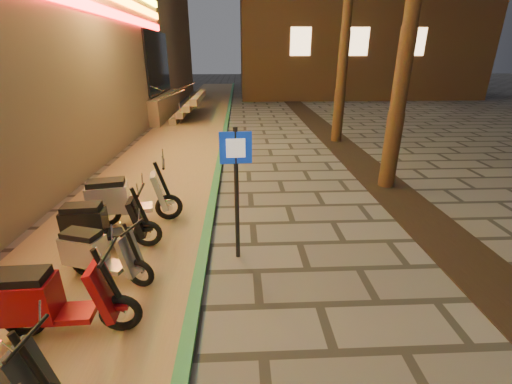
{
  "coord_description": "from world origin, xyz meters",
  "views": [
    {
      "loc": [
        -0.23,
        -1.28,
        3.25
      ],
      "look_at": [
        0.01,
        3.77,
        1.2
      ],
      "focal_mm": 24.0,
      "sensor_mm": 36.0,
      "label": 1
    }
  ],
  "objects_px": {
    "pedestrian_sign": "(236,177)",
    "scooter_6": "(48,300)",
    "scooter_8": "(100,224)",
    "scooter_9": "(124,199)",
    "scooter_7": "(97,254)"
  },
  "relations": [
    {
      "from": "pedestrian_sign",
      "to": "scooter_8",
      "type": "relative_size",
      "value": 1.37
    },
    {
      "from": "pedestrian_sign",
      "to": "scooter_9",
      "type": "relative_size",
      "value": 1.23
    },
    {
      "from": "scooter_6",
      "to": "scooter_9",
      "type": "distance_m",
      "value": 2.98
    },
    {
      "from": "pedestrian_sign",
      "to": "scooter_8",
      "type": "xyz_separation_m",
      "value": [
        -2.39,
        0.35,
        -0.95
      ]
    },
    {
      "from": "scooter_8",
      "to": "scooter_9",
      "type": "height_order",
      "value": "scooter_9"
    },
    {
      "from": "scooter_6",
      "to": "scooter_8",
      "type": "bearing_deg",
      "value": 91.56
    },
    {
      "from": "scooter_6",
      "to": "scooter_8",
      "type": "distance_m",
      "value": 2.01
    },
    {
      "from": "scooter_9",
      "to": "scooter_8",
      "type": "bearing_deg",
      "value": -107.93
    },
    {
      "from": "pedestrian_sign",
      "to": "scooter_9",
      "type": "bearing_deg",
      "value": 145.73
    },
    {
      "from": "scooter_8",
      "to": "scooter_9",
      "type": "distance_m",
      "value": 0.98
    },
    {
      "from": "scooter_7",
      "to": "scooter_8",
      "type": "xyz_separation_m",
      "value": [
        -0.27,
        0.88,
        0.05
      ]
    },
    {
      "from": "pedestrian_sign",
      "to": "scooter_6",
      "type": "distance_m",
      "value": 2.94
    },
    {
      "from": "pedestrian_sign",
      "to": "scooter_9",
      "type": "distance_m",
      "value": 2.79
    },
    {
      "from": "scooter_7",
      "to": "scooter_9",
      "type": "distance_m",
      "value": 1.87
    },
    {
      "from": "scooter_6",
      "to": "scooter_8",
      "type": "xyz_separation_m",
      "value": [
        -0.13,
        2.0,
        -0.02
      ]
    }
  ]
}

